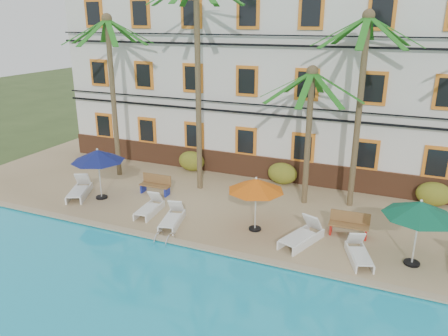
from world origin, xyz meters
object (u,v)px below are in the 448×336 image
at_px(palm_a, 111,75).
at_px(umbrella_blue, 98,156).
at_px(umbrella_green, 420,209).
at_px(pool_ladder, 165,241).
at_px(palm_c, 310,115).
at_px(palm_d, 361,86).
at_px(lounger_c, 172,218).
at_px(bench_left, 156,184).
at_px(lounger_a, 80,190).
at_px(lounger_e, 359,253).
at_px(umbrella_red, 256,185).
at_px(lounger_d, 302,235).
at_px(palm_b, 198,59).
at_px(lounger_b, 150,207).
at_px(bench_right, 349,224).

xyz_separation_m(palm_a, umbrella_blue, (1.19, -3.02, -3.20)).
height_order(umbrella_green, pool_ladder, umbrella_green).
height_order(palm_c, palm_d, palm_d).
relative_size(lounger_c, bench_left, 1.28).
height_order(lounger_a, lounger_c, lounger_a).
bearing_deg(lounger_e, lounger_c, -179.11).
height_order(palm_d, umbrella_blue, palm_d).
distance_m(umbrella_red, lounger_d, 2.54).
bearing_deg(lounger_d, palm_b, 149.28).
height_order(palm_b, umbrella_green, palm_b).
distance_m(lounger_d, pool_ladder, 5.15).
bearing_deg(lounger_e, lounger_b, 177.04).
bearing_deg(palm_a, bench_left, -25.42).
bearing_deg(lounger_e, palm_a, 162.65).
relative_size(palm_d, umbrella_red, 3.73).
xyz_separation_m(umbrella_blue, lounger_b, (2.99, -0.56, -1.79)).
bearing_deg(umbrella_blue, bench_right, 3.90).
xyz_separation_m(lounger_b, lounger_d, (6.63, -0.02, 0.04)).
height_order(palm_a, lounger_b, palm_a).
bearing_deg(lounger_d, palm_a, 161.55).
height_order(palm_a, pool_ladder, palm_a).
height_order(lounger_a, pool_ladder, lounger_a).
xyz_separation_m(lounger_b, pool_ladder, (1.86, -1.93, -0.27)).
relative_size(umbrella_blue, lounger_d, 1.11).
distance_m(palm_b, umbrella_blue, 6.29).
bearing_deg(bench_right, bench_left, 175.37).
xyz_separation_m(palm_b, lounger_d, (5.96, -3.54, -5.91)).
bearing_deg(lounger_a, palm_b, 33.73).
bearing_deg(palm_c, bench_right, -46.84).
bearing_deg(umbrella_red, palm_d, 51.77).
xyz_separation_m(lounger_d, pool_ladder, (-4.77, -1.90, -0.31)).
height_order(palm_c, lounger_d, palm_c).
xyz_separation_m(palm_d, lounger_d, (-1.15, -4.29, -5.00)).
height_order(palm_a, lounger_e, palm_a).
relative_size(palm_c, pool_ladder, 8.24).
distance_m(palm_b, palm_d, 7.21).
bearing_deg(palm_a, umbrella_blue, -68.59).
bearing_deg(umbrella_blue, pool_ladder, -27.13).
bearing_deg(lounger_b, lounger_e, -2.96).
bearing_deg(lounger_d, pool_ladder, -158.24).
height_order(umbrella_blue, umbrella_red, umbrella_blue).
distance_m(umbrella_blue, bench_right, 11.26).
height_order(lounger_c, lounger_e, lounger_c).
xyz_separation_m(palm_a, lounger_b, (4.17, -3.58, -4.98)).
height_order(lounger_a, bench_left, lounger_a).
height_order(bench_left, pool_ladder, bench_left).
bearing_deg(pool_ladder, palm_b, 102.34).
bearing_deg(palm_c, palm_d, 14.15).
bearing_deg(bench_left, pool_ladder, -54.71).
xyz_separation_m(umbrella_blue, pool_ladder, (4.85, -2.48, -2.06)).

